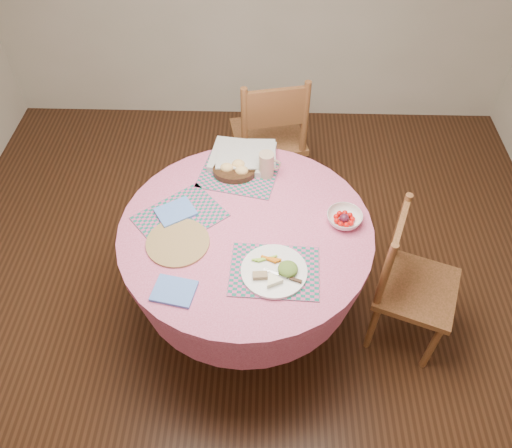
% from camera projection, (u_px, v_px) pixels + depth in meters
% --- Properties ---
extents(ground, '(4.00, 4.00, 0.00)m').
position_uv_depth(ground, '(248.00, 311.00, 2.97)').
color(ground, '#331C0F').
rests_on(ground, ground).
extents(room_envelope, '(4.01, 4.01, 2.71)m').
position_uv_depth(room_envelope, '(241.00, 40.00, 1.69)').
color(room_envelope, silver).
rests_on(room_envelope, ground).
extents(dining_table, '(1.24, 1.24, 0.75)m').
position_uv_depth(dining_table, '(246.00, 253.00, 2.56)').
color(dining_table, '#D9658F').
rests_on(dining_table, ground).
extents(chair_right, '(0.51, 0.52, 0.88)m').
position_uv_depth(chair_right, '(409.00, 281.00, 2.56)').
color(chair_right, brown).
rests_on(chair_right, ground).
extents(chair_back, '(0.54, 0.52, 0.98)m').
position_uv_depth(chair_back, '(270.00, 136.00, 3.26)').
color(chair_back, brown).
rests_on(chair_back, ground).
extents(placemat_front, '(0.41, 0.32, 0.01)m').
position_uv_depth(placemat_front, '(275.00, 271.00, 2.23)').
color(placemat_front, '#116450').
rests_on(placemat_front, dining_table).
extents(placemat_left, '(0.50, 0.49, 0.01)m').
position_uv_depth(placemat_left, '(180.00, 217.00, 2.46)').
color(placemat_left, '#116450').
rests_on(placemat_left, dining_table).
extents(placemat_back, '(0.45, 0.38, 0.01)m').
position_uv_depth(placemat_back, '(239.00, 175.00, 2.66)').
color(placemat_back, '#116450').
rests_on(placemat_back, dining_table).
extents(wicker_trivet, '(0.30, 0.30, 0.01)m').
position_uv_depth(wicker_trivet, '(178.00, 242.00, 2.34)').
color(wicker_trivet, olive).
rests_on(wicker_trivet, dining_table).
extents(napkin_near, '(0.20, 0.17, 0.01)m').
position_uv_depth(napkin_near, '(174.00, 291.00, 2.16)').
color(napkin_near, '#547FD8').
rests_on(napkin_near, dining_table).
extents(napkin_far, '(0.23, 0.21, 0.01)m').
position_uv_depth(napkin_far, '(176.00, 212.00, 2.46)').
color(napkin_far, '#547FD8').
rests_on(napkin_far, placemat_left).
extents(dinner_plate, '(0.30, 0.30, 0.05)m').
position_uv_depth(dinner_plate, '(276.00, 271.00, 2.21)').
color(dinner_plate, white).
rests_on(dinner_plate, placemat_front).
extents(bread_bowl, '(0.23, 0.23, 0.08)m').
position_uv_depth(bread_bowl, '(235.00, 170.00, 2.64)').
color(bread_bowl, black).
rests_on(bread_bowl, placemat_back).
extents(latte_mug, '(0.12, 0.08, 0.14)m').
position_uv_depth(latte_mug, '(267.00, 165.00, 2.60)').
color(latte_mug, tan).
rests_on(latte_mug, placemat_back).
extents(fruit_bowl, '(0.20, 0.20, 0.05)m').
position_uv_depth(fruit_bowl, '(344.00, 218.00, 2.42)').
color(fruit_bowl, white).
rests_on(fruit_bowl, dining_table).
extents(newspaper_stack, '(0.37, 0.31, 0.04)m').
position_uv_depth(newspaper_stack, '(243.00, 156.00, 2.72)').
color(newspaper_stack, silver).
rests_on(newspaper_stack, dining_table).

